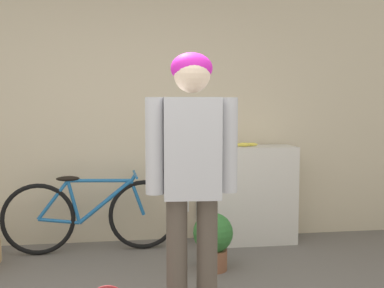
# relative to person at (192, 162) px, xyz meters

# --- Properties ---
(wall_back) EXTENTS (8.00, 0.07, 2.60)m
(wall_back) POSITION_rel_person_xyz_m (-0.34, 1.97, 0.23)
(wall_back) COLOR beige
(wall_back) RESTS_ON ground_plane
(side_shelf) EXTENTS (1.00, 0.39, 1.01)m
(side_shelf) POSITION_rel_person_xyz_m (0.82, 1.73, -0.56)
(side_shelf) COLOR beige
(side_shelf) RESTS_ON ground_plane
(person) EXTENTS (0.58, 0.26, 1.75)m
(person) POSITION_rel_person_xyz_m (0.00, 0.00, 0.00)
(person) COLOR #4C4238
(person) RESTS_ON ground_plane
(bicycle) EXTENTS (1.70, 0.46, 0.76)m
(bicycle) POSITION_rel_person_xyz_m (-0.75, 1.62, -0.70)
(bicycle) COLOR black
(bicycle) RESTS_ON ground_plane
(banana) EXTENTS (0.31, 0.09, 0.04)m
(banana) POSITION_rel_person_xyz_m (0.78, 1.71, -0.04)
(banana) COLOR #EAD64C
(banana) RESTS_ON side_shelf
(potted_plant) EXTENTS (0.35, 0.35, 0.50)m
(potted_plant) POSITION_rel_person_xyz_m (0.33, 0.98, -0.79)
(potted_plant) COLOR brown
(potted_plant) RESTS_ON ground_plane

